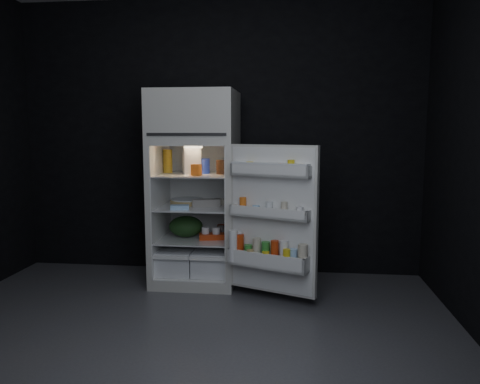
# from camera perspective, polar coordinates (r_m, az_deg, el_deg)

# --- Properties ---
(floor) EXTENTS (4.00, 3.40, 0.00)m
(floor) POSITION_cam_1_polar(r_m,az_deg,el_deg) (3.35, -7.43, -17.70)
(floor) COLOR #525257
(floor) RESTS_ON ground
(wall_back) EXTENTS (4.00, 0.00, 2.70)m
(wall_back) POSITION_cam_1_polar(r_m,az_deg,el_deg) (4.70, -2.69, 6.63)
(wall_back) COLOR black
(wall_back) RESTS_ON ground
(wall_front) EXTENTS (4.00, 0.00, 2.70)m
(wall_front) POSITION_cam_1_polar(r_m,az_deg,el_deg) (1.45, -24.79, 3.85)
(wall_front) COLOR black
(wall_front) RESTS_ON ground
(refrigerator) EXTENTS (0.76, 0.71, 1.78)m
(refrigerator) POSITION_cam_1_polar(r_m,az_deg,el_deg) (4.38, -5.38, 1.36)
(refrigerator) COLOR silver
(refrigerator) RESTS_ON ground
(fridge_door) EXTENTS (0.74, 0.45, 1.22)m
(fridge_door) POSITION_cam_1_polar(r_m,az_deg,el_deg) (3.82, 3.80, -3.79)
(fridge_door) COLOR silver
(fridge_door) RESTS_ON ground
(milk_jug) EXTENTS (0.20, 0.20, 0.24)m
(milk_jug) POSITION_cam_1_polar(r_m,az_deg,el_deg) (4.32, -5.92, 3.81)
(milk_jug) COLOR white
(milk_jug) RESTS_ON refrigerator
(mayo_jar) EXTENTS (0.12, 0.12, 0.14)m
(mayo_jar) POSITION_cam_1_polar(r_m,az_deg,el_deg) (4.32, -4.40, 3.16)
(mayo_jar) COLOR #2137B4
(mayo_jar) RESTS_ON refrigerator
(jam_jar) EXTENTS (0.13, 0.13, 0.13)m
(jam_jar) POSITION_cam_1_polar(r_m,az_deg,el_deg) (4.29, -2.25, 3.08)
(jam_jar) COLOR black
(jam_jar) RESTS_ON refrigerator
(amber_bottle) EXTENTS (0.11, 0.11, 0.22)m
(amber_bottle) POSITION_cam_1_polar(r_m,az_deg,el_deg) (4.45, -8.81, 3.74)
(amber_bottle) COLOR #B3831C
(amber_bottle) RESTS_ON refrigerator
(small_carton) EXTENTS (0.09, 0.08, 0.10)m
(small_carton) POSITION_cam_1_polar(r_m,az_deg,el_deg) (4.15, -5.35, 2.70)
(small_carton) COLOR orange
(small_carton) RESTS_ON refrigerator
(egg_carton) EXTENTS (0.27, 0.16, 0.07)m
(egg_carton) POSITION_cam_1_polar(r_m,az_deg,el_deg) (4.31, -4.15, -1.33)
(egg_carton) COLOR gray
(egg_carton) RESTS_ON refrigerator
(pie) EXTENTS (0.42, 0.42, 0.04)m
(pie) POSITION_cam_1_polar(r_m,az_deg,el_deg) (4.49, -6.42, -1.20)
(pie) COLOR tan
(pie) RESTS_ON refrigerator
(flat_package) EXTENTS (0.18, 0.11, 0.04)m
(flat_package) POSITION_cam_1_polar(r_m,az_deg,el_deg) (4.18, -7.36, -1.86)
(flat_package) COLOR #98C2EB
(flat_package) RESTS_ON refrigerator
(wrapped_pkg) EXTENTS (0.16, 0.14, 0.05)m
(wrapped_pkg) POSITION_cam_1_polar(r_m,az_deg,el_deg) (4.46, -2.40, -1.16)
(wrapped_pkg) COLOR beige
(wrapped_pkg) RESTS_ON refrigerator
(produce_bag) EXTENTS (0.40, 0.37, 0.20)m
(produce_bag) POSITION_cam_1_polar(r_m,az_deg,el_deg) (4.45, -6.60, -4.19)
(produce_bag) COLOR #193815
(produce_bag) RESTS_ON refrigerator
(yogurt_tray) EXTENTS (0.25, 0.17, 0.05)m
(yogurt_tray) POSITION_cam_1_polar(r_m,az_deg,el_deg) (4.34, -3.45, -5.42)
(yogurt_tray) COLOR #C13610
(yogurt_tray) RESTS_ON refrigerator
(small_can_red) EXTENTS (0.09, 0.09, 0.09)m
(small_can_red) POSITION_cam_1_polar(r_m,az_deg,el_deg) (4.55, -2.31, -4.55)
(small_can_red) COLOR #C13610
(small_can_red) RESTS_ON refrigerator
(small_can_silver) EXTENTS (0.09, 0.09, 0.09)m
(small_can_silver) POSITION_cam_1_polar(r_m,az_deg,el_deg) (4.50, -2.28, -4.70)
(small_can_silver) COLOR silver
(small_can_silver) RESTS_ON refrigerator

